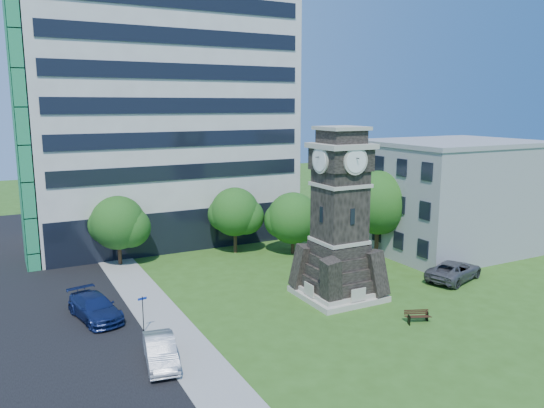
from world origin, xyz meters
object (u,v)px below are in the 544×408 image
car_street_north (95,307)px  park_bench (417,316)px  car_street_mid (161,351)px  car_east_lot (454,271)px  clock_tower (339,225)px  street_sign (143,310)px

car_street_north → park_bench: (18.15, -10.09, -0.34)m
park_bench → car_street_mid: bearing=-164.5°
car_east_lot → park_bench: bearing=102.9°
clock_tower → car_east_lot: size_ratio=2.19×
clock_tower → street_sign: clock_tower is taller
car_east_lot → car_street_mid: bearing=78.8°
car_street_north → street_sign: size_ratio=2.30×
car_street_north → car_east_lot: bearing=-22.6°
clock_tower → car_street_mid: (-14.23, -4.09, -4.55)m
car_east_lot → park_bench: car_east_lot is taller
clock_tower → car_east_lot: (10.24, -1.25, -4.50)m
car_street_north → car_east_lot: (26.54, -5.11, 0.00)m
clock_tower → park_bench: 8.10m
car_street_mid → street_sign: street_sign is taller
street_sign → clock_tower: bearing=-9.4°
car_street_mid → clock_tower: bearing=25.1°
clock_tower → street_sign: 14.57m
car_street_mid → car_east_lot: size_ratio=0.79×
car_street_mid → car_east_lot: (24.46, 2.85, 0.05)m
car_street_north → car_street_mid: bearing=-87.1°
clock_tower → park_bench: clock_tower is taller
car_street_north → street_sign: bearing=-69.8°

